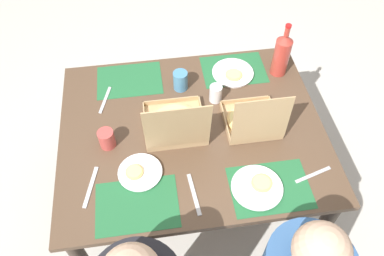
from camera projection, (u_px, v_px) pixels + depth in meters
name	position (u px, v px, depth m)	size (l,w,h in m)	color
ground_plane	(192.00, 197.00, 2.49)	(6.00, 6.00, 0.00)	beige
dining_table	(192.00, 140.00, 1.99)	(1.33, 1.08, 0.74)	#3F3328
placemat_near_left	(234.00, 70.00, 2.17)	(0.36, 0.26, 0.00)	#236638
placemat_near_right	(130.00, 80.00, 2.12)	(0.36, 0.26, 0.00)	#236638
placemat_far_left	(270.00, 188.00, 1.70)	(0.36, 0.26, 0.00)	#236638
placemat_far_right	(137.00, 205.00, 1.65)	(0.36, 0.26, 0.00)	#236638
pizza_box_center	(253.00, 120.00, 1.88)	(0.27, 0.27, 0.30)	tan
pizza_box_corner_right	(175.00, 124.00, 1.86)	(0.30, 0.34, 0.33)	tan
plate_near_right	(233.00, 73.00, 2.14)	(0.24, 0.24, 0.03)	white
plate_far_right	(140.00, 172.00, 1.74)	(0.20, 0.20, 0.03)	white
plate_middle	(257.00, 187.00, 1.69)	(0.23, 0.23, 0.03)	white
soda_bottle	(282.00, 54.00, 2.06)	(0.09, 0.09, 0.32)	#B2382D
cup_clear_left	(107.00, 139.00, 1.81)	(0.08, 0.08, 0.10)	#BF4742
cup_clear_right	(180.00, 81.00, 2.04)	(0.08, 0.08, 0.11)	teal
cup_dark	(216.00, 93.00, 1.99)	(0.07, 0.07, 0.10)	silver
fork_by_near_right	(105.00, 100.00, 2.03)	(0.19, 0.02, 0.01)	#B7B7BC
knife_by_far_left	(91.00, 187.00, 1.70)	(0.21, 0.02, 0.01)	#B7B7BC
knife_by_far_right	(194.00, 194.00, 1.68)	(0.21, 0.02, 0.01)	#B7B7BC
fork_by_near_left	(313.00, 175.00, 1.74)	(0.19, 0.02, 0.01)	#B7B7BC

